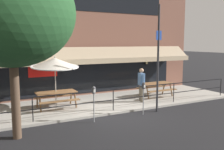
% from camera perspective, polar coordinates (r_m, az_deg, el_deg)
% --- Properties ---
extents(ground_plane, '(120.00, 120.00, 0.00)m').
position_cam_1_polar(ground_plane, '(10.96, 1.02, -8.97)').
color(ground_plane, black).
extents(patio_deck, '(15.00, 4.00, 0.10)m').
position_cam_1_polar(patio_deck, '(12.68, -3.31, -6.47)').
color(patio_deck, '#ADA89E').
rests_on(patio_deck, ground).
extents(restaurant_building, '(15.00, 1.60, 7.87)m').
position_cam_1_polar(restaurant_building, '(14.39, -7.11, 10.61)').
color(restaurant_building, brown).
rests_on(restaurant_building, ground).
extents(patio_railing, '(13.84, 0.04, 0.97)m').
position_cam_1_polar(patio_railing, '(11.02, 0.28, -4.59)').
color(patio_railing, black).
rests_on(patio_railing, patio_deck).
extents(picnic_table_left, '(1.80, 1.42, 0.76)m').
position_cam_1_polar(picnic_table_left, '(11.72, -12.60, -4.50)').
color(picnic_table_left, brown).
rests_on(picnic_table_left, patio_deck).
extents(picnic_table_centre, '(1.80, 1.42, 0.76)m').
position_cam_1_polar(picnic_table_centre, '(14.10, 10.07, -2.43)').
color(picnic_table_centre, brown).
rests_on(picnic_table_centre, patio_deck).
extents(patio_umbrella_left, '(2.14, 2.14, 2.38)m').
position_cam_1_polar(patio_umbrella_left, '(11.60, -12.93, 2.73)').
color(patio_umbrella_left, '#B7B2A8').
rests_on(patio_umbrella_left, patio_deck).
extents(pedestrian_walking, '(0.32, 0.61, 1.71)m').
position_cam_1_polar(pedestrian_walking, '(12.70, 6.72, -1.84)').
color(pedestrian_walking, '#665B4C').
rests_on(pedestrian_walking, patio_deck).
extents(parking_meter_near, '(0.15, 0.16, 1.42)m').
position_cam_1_polar(parking_meter_near, '(9.66, -4.18, -4.21)').
color(parking_meter_near, gray).
rests_on(parking_meter_near, ground).
extents(parking_meter_far, '(0.15, 0.16, 1.42)m').
position_cam_1_polar(parking_meter_far, '(10.71, 7.22, -3.09)').
color(parking_meter_far, gray).
rests_on(parking_meter_far, ground).
extents(street_sign_pole, '(0.28, 0.09, 4.72)m').
position_cam_1_polar(street_sign_pole, '(11.16, 10.48, 3.85)').
color(street_sign_pole, '#2D2D33').
rests_on(street_sign_pole, ground).
extents(street_tree_curbside, '(4.00, 3.60, 6.31)m').
position_cam_1_polar(street_tree_curbside, '(8.40, -21.32, 14.70)').
color(street_tree_curbside, brown).
rests_on(street_tree_curbside, ground).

